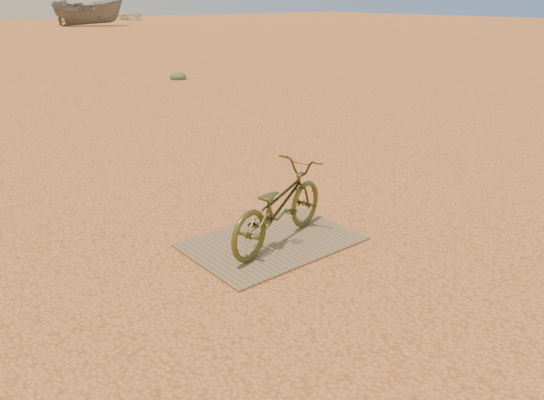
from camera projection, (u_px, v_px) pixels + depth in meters
ground at (273, 234)px, 5.46m from camera, size 120.00×120.00×0.00m
plywood_board at (272, 242)px, 5.26m from camera, size 1.64×1.13×0.02m
bicycle at (278, 206)px, 5.10m from camera, size 1.54×0.90×0.77m
boat_mid_right at (89, 12)px, 42.85m from camera, size 5.85×4.46×2.14m
boat_far_right at (131, 15)px, 54.52m from camera, size 3.43×4.65×0.93m
kale_b at (178, 79)px, 15.62m from camera, size 0.49×0.49×0.27m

